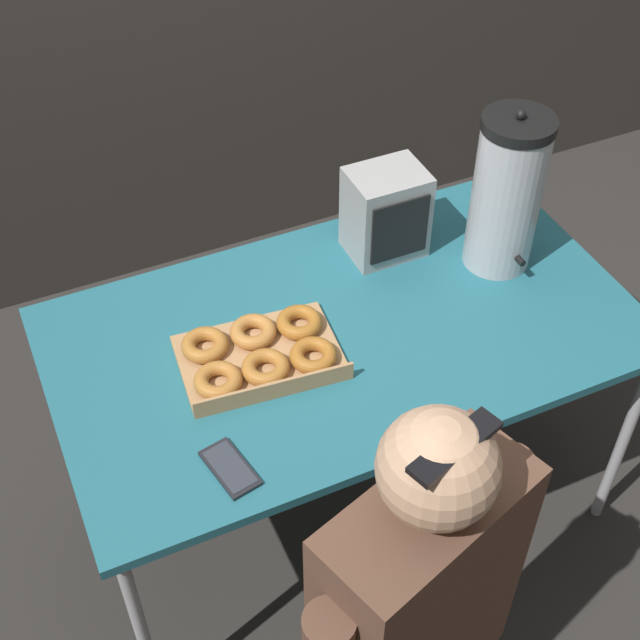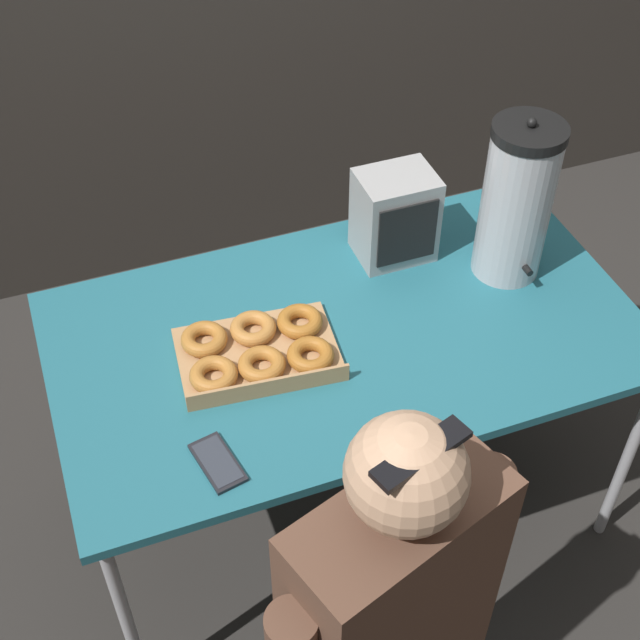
# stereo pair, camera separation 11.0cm
# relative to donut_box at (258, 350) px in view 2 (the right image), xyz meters

# --- Properties ---
(ground_plane) EXTENTS (12.00, 12.00, 0.00)m
(ground_plane) POSITION_rel_donut_box_xyz_m (0.23, 0.01, -0.76)
(ground_plane) COLOR #2D2B28
(folding_table) EXTENTS (1.47, 0.83, 0.74)m
(folding_table) POSITION_rel_donut_box_xyz_m (0.23, 0.01, -0.07)
(folding_table) COLOR #236675
(folding_table) RESTS_ON ground
(donut_box) EXTENTS (0.41, 0.30, 0.05)m
(donut_box) POSITION_rel_donut_box_xyz_m (0.00, 0.00, 0.00)
(donut_box) COLOR tan
(donut_box) RESTS_ON folding_table
(coffee_urn) EXTENTS (0.18, 0.21, 0.46)m
(coffee_urn) POSITION_rel_donut_box_xyz_m (0.72, 0.09, 0.20)
(coffee_urn) COLOR #B7B7BC
(coffee_urn) RESTS_ON folding_table
(cell_phone) EXTENTS (0.10, 0.16, 0.01)m
(cell_phone) POSITION_rel_donut_box_xyz_m (-0.18, -0.27, -0.02)
(cell_phone) COLOR black
(cell_phone) RESTS_ON folding_table
(space_heater) EXTENTS (0.20, 0.16, 0.25)m
(space_heater) POSITION_rel_donut_box_xyz_m (0.46, 0.25, 0.10)
(space_heater) COLOR #9E9E9E
(space_heater) RESTS_ON folding_table
(person_seated) EXTENTS (0.53, 0.32, 1.27)m
(person_seated) POSITION_rel_donut_box_xyz_m (0.04, -0.71, -0.16)
(person_seated) COLOR #33332D
(person_seated) RESTS_ON ground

